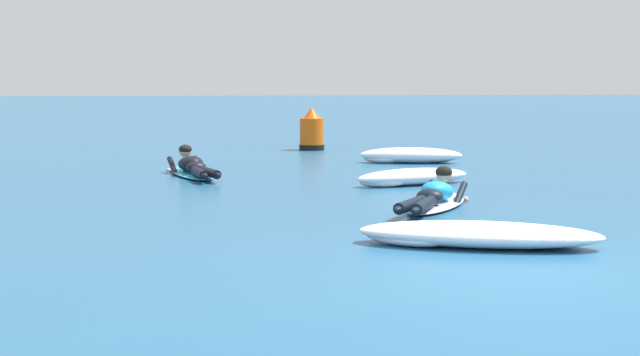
# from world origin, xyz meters

# --- Properties ---
(ground_plane) EXTENTS (120.00, 120.00, 0.00)m
(ground_plane) POSITION_xyz_m (0.00, 10.00, 0.00)
(ground_plane) COLOR #235B84
(surfer_near) EXTENTS (1.47, 2.35, 0.53)m
(surfer_near) POSITION_xyz_m (-0.02, 4.27, 0.14)
(surfer_near) COLOR silver
(surfer_near) RESTS_ON ground
(surfer_far) EXTENTS (1.05, 2.52, 0.53)m
(surfer_far) POSITION_xyz_m (-3.16, 8.48, 0.14)
(surfer_far) COLOR #2DB2D1
(surfer_far) RESTS_ON ground
(whitewater_front) EXTENTS (2.02, 0.96, 0.30)m
(whitewater_front) POSITION_xyz_m (0.91, 10.56, 0.14)
(whitewater_front) COLOR white
(whitewater_front) RESTS_ON ground
(whitewater_mid_left) EXTENTS (1.99, 1.19, 0.25)m
(whitewater_mid_left) POSITION_xyz_m (0.23, 6.89, 0.12)
(whitewater_mid_left) COLOR white
(whitewater_mid_left) RESTS_ON ground
(whitewater_mid_right) EXTENTS (2.50, 1.44, 0.25)m
(whitewater_mid_right) POSITION_xyz_m (-0.16, 1.51, 0.11)
(whitewater_mid_right) COLOR white
(whitewater_mid_right) RESTS_ON ground
(channel_marker_buoy) EXTENTS (0.56, 0.56, 0.95)m
(channel_marker_buoy) POSITION_xyz_m (-0.68, 13.94, 0.37)
(channel_marker_buoy) COLOR #EA5B0F
(channel_marker_buoy) RESTS_ON ground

